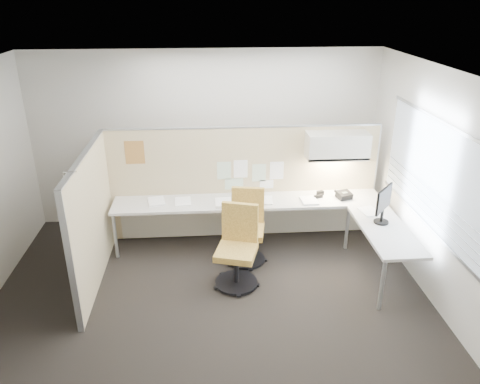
{
  "coord_description": "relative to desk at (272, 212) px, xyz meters",
  "views": [
    {
      "loc": [
        -0.01,
        -5.01,
        3.6
      ],
      "look_at": [
        0.43,
        0.8,
        1.07
      ],
      "focal_mm": 35.0,
      "sensor_mm": 36.0,
      "label": 1
    }
  ],
  "objects": [
    {
      "name": "paper_stack_5",
      "position": [
        1.32,
        -0.37,
        0.14
      ],
      "size": [
        0.29,
        0.34,
        0.02
      ],
      "primitive_type": "cube",
      "rotation": [
        0.0,
        0.0,
        0.21
      ],
      "color": "white",
      "rests_on": "desk"
    },
    {
      "name": "coat_hook",
      "position": [
        -2.51,
        -1.25,
        0.82
      ],
      "size": [
        0.18,
        0.43,
        1.29
      ],
      "color": "silver",
      "rests_on": "partition_left"
    },
    {
      "name": "paper_stack_6",
      "position": [
        -0.41,
        0.07,
        0.14
      ],
      "size": [
        0.28,
        0.34,
        0.02
      ],
      "primitive_type": "cube",
      "rotation": [
        0.0,
        0.0,
        -0.18
      ],
      "color": "white",
      "rests_on": "desk"
    },
    {
      "name": "monitor",
      "position": [
        1.37,
        -0.71,
        0.42
      ],
      "size": [
        0.33,
        0.38,
        0.5
      ],
      "rotation": [
        0.0,
        0.0,
        0.86
      ],
      "color": "black",
      "rests_on": "desk"
    },
    {
      "name": "paper_stack_3",
      "position": [
        -0.1,
        0.11,
        0.14
      ],
      "size": [
        0.26,
        0.32,
        0.02
      ],
      "primitive_type": "cube",
      "rotation": [
        0.0,
        0.0,
        -0.11
      ],
      "color": "white",
      "rests_on": "desk"
    },
    {
      "name": "task_light_strip",
      "position": [
        0.97,
        0.26,
        0.7
      ],
      "size": [
        0.6,
        0.06,
        0.02
      ],
      "primitive_type": "cube",
      "color": "#FFEABF",
      "rests_on": "overhead_bin"
    },
    {
      "name": "paper_stack_2",
      "position": [
        -0.71,
        0.03,
        0.15
      ],
      "size": [
        0.23,
        0.3,
        0.05
      ],
      "primitive_type": "cube",
      "rotation": [
        0.0,
        0.0,
        -0.0
      ],
      "color": "white",
      "rests_on": "desk"
    },
    {
      "name": "floor",
      "position": [
        -0.93,
        -1.13,
        -0.61
      ],
      "size": [
        5.5,
        4.5,
        0.01
      ],
      "primitive_type": "cube",
      "color": "black",
      "rests_on": "ground"
    },
    {
      "name": "tape_dispenser",
      "position": [
        0.77,
        0.27,
        0.16
      ],
      "size": [
        0.11,
        0.09,
        0.06
      ],
      "primitive_type": "cube",
      "rotation": [
        0.0,
        0.0,
        0.31
      ],
      "color": "black",
      "rests_on": "desk"
    },
    {
      "name": "phone",
      "position": [
        1.09,
        0.11,
        0.18
      ],
      "size": [
        0.25,
        0.24,
        0.12
      ],
      "rotation": [
        0.0,
        0.0,
        0.29
      ],
      "color": "black",
      "rests_on": "desk"
    },
    {
      "name": "pinned_papers",
      "position": [
        -0.3,
        0.44,
        0.43
      ],
      "size": [
        1.01,
        0.0,
        0.47
      ],
      "color": "#8CBF8C",
      "rests_on": "partition_back"
    },
    {
      "name": "wall_back",
      "position": [
        -0.93,
        1.12,
        0.8
      ],
      "size": [
        5.5,
        0.02,
        2.8
      ],
      "primitive_type": "cube",
      "color": "beige",
      "rests_on": "ground"
    },
    {
      "name": "window_pane",
      "position": [
        1.79,
        -1.13,
        0.95
      ],
      "size": [
        0.01,
        2.8,
        1.3
      ],
      "primitive_type": "cube",
      "color": "#96A1AF",
      "rests_on": "wall_right"
    },
    {
      "name": "overhead_bin",
      "position": [
        0.97,
        0.26,
        0.91
      ],
      "size": [
        0.9,
        0.36,
        0.38
      ],
      "primitive_type": "cube",
      "color": "beige",
      "rests_on": "partition_back"
    },
    {
      "name": "partition_left",
      "position": [
        -2.43,
        -0.63,
        0.27
      ],
      "size": [
        0.06,
        2.2,
        1.75
      ],
      "primitive_type": "cube",
      "color": "#D0B990",
      "rests_on": "floor"
    },
    {
      "name": "poster",
      "position": [
        -1.98,
        0.44,
        0.82
      ],
      "size": [
        0.28,
        0.0,
        0.35
      ],
      "primitive_type": "cube",
      "color": "orange",
      "rests_on": "partition_back"
    },
    {
      "name": "paper_stack_0",
      "position": [
        -1.69,
        0.18,
        0.14
      ],
      "size": [
        0.28,
        0.34,
        0.03
      ],
      "primitive_type": "cube",
      "rotation": [
        0.0,
        0.0,
        0.19
      ],
      "color": "white",
      "rests_on": "desk"
    },
    {
      "name": "wall_front",
      "position": [
        -0.93,
        -3.38,
        0.8
      ],
      "size": [
        5.5,
        0.02,
        2.8
      ],
      "primitive_type": "cube",
      "color": "beige",
      "rests_on": "ground"
    },
    {
      "name": "stapler",
      "position": [
        0.72,
        0.15,
        0.15
      ],
      "size": [
        0.15,
        0.08,
        0.05
      ],
      "primitive_type": "cube",
      "rotation": [
        0.0,
        0.0,
        0.32
      ],
      "color": "black",
      "rests_on": "desk"
    },
    {
      "name": "chair_left",
      "position": [
        -0.57,
        -0.86,
        -0.1
      ],
      "size": [
        0.62,
        0.63,
        1.07
      ],
      "rotation": [
        0.0,
        0.0,
        -0.28
      ],
      "color": "black",
      "rests_on": "floor"
    },
    {
      "name": "paper_stack_1",
      "position": [
        -1.3,
        0.15,
        0.14
      ],
      "size": [
        0.25,
        0.31,
        0.02
      ],
      "primitive_type": "cube",
      "rotation": [
        0.0,
        0.0,
        0.05
      ],
      "color": "white",
      "rests_on": "desk"
    },
    {
      "name": "desk",
      "position": [
        0.0,
        0.0,
        0.0
      ],
      "size": [
        4.0,
        2.07,
        0.73
      ],
      "color": "beige",
      "rests_on": "floor"
    },
    {
      "name": "ceiling",
      "position": [
        -0.93,
        -1.13,
        2.2
      ],
      "size": [
        5.5,
        4.5,
        0.01
      ],
      "primitive_type": "cube",
      "color": "white",
      "rests_on": "wall_back"
    },
    {
      "name": "chair_right",
      "position": [
        -0.4,
        -0.28,
        -0.12
      ],
      "size": [
        0.56,
        0.58,
        1.04
      ],
      "rotation": [
        0.0,
        0.0,
        -0.18
      ],
      "color": "black",
      "rests_on": "floor"
    },
    {
      "name": "paper_stack_4",
      "position": [
        0.55,
        0.04,
        0.14
      ],
      "size": [
        0.24,
        0.31,
        0.03
      ],
      "primitive_type": "cube",
      "rotation": [
        0.0,
        0.0,
        0.04
      ],
      "color": "white",
      "rests_on": "desk"
    },
    {
      "name": "wall_right",
      "position": [
        1.82,
        -1.13,
        0.8
      ],
      "size": [
        0.02,
        4.5,
        2.8
      ],
      "primitive_type": "cube",
      "color": "beige",
      "rests_on": "ground"
    },
    {
      "name": "partition_back",
      "position": [
        -0.38,
        0.47,
        0.27
      ],
      "size": [
        4.1,
        0.06,
        1.75
      ],
      "primitive_type": "cube",
      "color": "#D0B990",
      "rests_on": "floor"
    }
  ]
}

